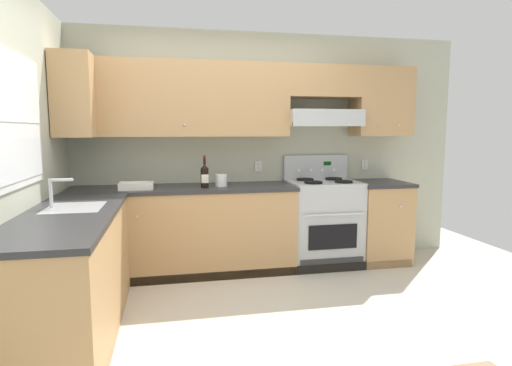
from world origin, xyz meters
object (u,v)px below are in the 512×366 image
object	(u,v)px
wine_bottle	(205,175)
paper_towel_roll	(221,180)
bowl	(136,187)
stove	(323,222)

from	to	relation	value
wine_bottle	paper_towel_roll	world-z (taller)	wine_bottle
wine_bottle	bowl	xyz separation A→B (m)	(-0.67, 0.00, -0.10)
wine_bottle	stove	bearing A→B (deg)	4.60
bowl	wine_bottle	bearing A→B (deg)	-0.07
stove	wine_bottle	xyz separation A→B (m)	(-1.31, -0.11, 0.56)
wine_bottle	bowl	size ratio (longest dim) A/B	1.00
bowl	paper_towel_roll	xyz separation A→B (m)	(0.84, 0.06, 0.04)
bowl	paper_towel_roll	bearing A→B (deg)	4.06
wine_bottle	bowl	world-z (taller)	wine_bottle
stove	wine_bottle	bearing A→B (deg)	-175.40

